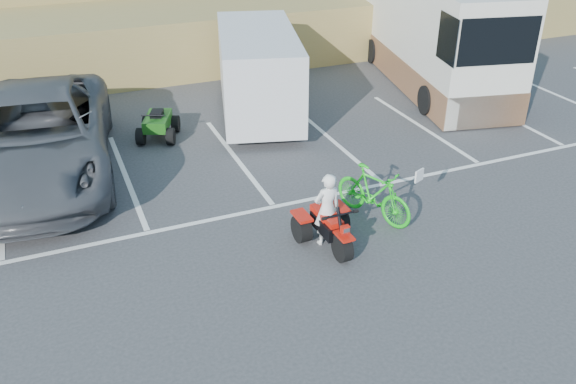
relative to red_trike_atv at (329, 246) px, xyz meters
name	(u,v)px	position (x,y,z in m)	size (l,w,h in m)	color
ground	(322,268)	(-0.43, -0.59, 0.00)	(100.00, 100.00, 0.00)	#363638
parking_stripes	(282,168)	(0.43, 3.48, 0.00)	(28.00, 5.16, 0.01)	white
grass_embankment	(147,13)	(-0.43, 14.89, 1.42)	(40.00, 8.50, 3.10)	olive
red_trike_atv	(329,246)	(0.00, 0.00, 0.00)	(1.08, 1.44, 0.93)	red
rider	(327,209)	(0.00, 0.15, 0.74)	(0.54, 0.35, 1.48)	white
green_dirt_bike	(373,194)	(1.28, 0.63, 0.56)	(0.53, 1.87, 1.12)	#14BF19
grey_pickup	(37,136)	(-4.88, 5.34, 0.97)	(3.23, 7.02, 1.95)	#47494E
cargo_trailer	(258,71)	(1.12, 6.98, 1.30)	(3.35, 5.51, 2.40)	silver
rv_motorhome	(426,34)	(7.43, 8.12, 1.47)	(4.34, 9.71, 3.39)	silver
quad_atv_blue	(80,154)	(-4.00, 6.14, 0.00)	(1.07, 1.44, 0.94)	navy
quad_atv_green	(159,138)	(-1.93, 6.41, 0.00)	(0.96, 1.29, 0.84)	#195413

